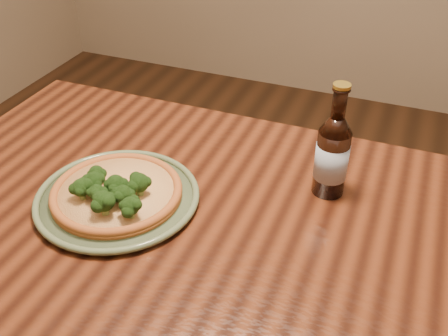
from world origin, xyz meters
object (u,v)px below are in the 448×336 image
at_px(table, 273,291).
at_px(beer_bottle, 332,155).
at_px(pizza, 116,192).
at_px(plate, 117,197).

height_order(table, beer_bottle, beer_bottle).
height_order(pizza, beer_bottle, beer_bottle).
relative_size(table, beer_bottle, 6.60).
distance_m(table, plate, 0.36).
bearing_deg(beer_bottle, plate, -162.06).
relative_size(plate, beer_bottle, 1.36).
bearing_deg(beer_bottle, table, -109.93).
distance_m(table, pizza, 0.36).
distance_m(pizza, beer_bottle, 0.43).
distance_m(table, beer_bottle, 0.29).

